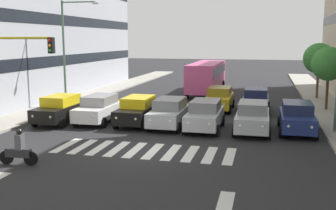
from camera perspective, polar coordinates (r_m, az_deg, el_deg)
The scene contains 19 objects.
ground_plane at distance 19.50m, azimuth -3.38°, elevation -6.39°, with size 180.00×180.00×0.00m, color #262628.
crosswalk_markings at distance 19.50m, azimuth -3.38°, elevation -6.38°, with size 8.55×2.80×0.01m.
lane_arrow_0 at distance 13.56m, azimuth 8.02°, elevation -13.60°, with size 0.50×2.20×0.01m, color silver.
car_0 at distance 24.09m, azimuth 17.65°, elevation -1.63°, with size 2.02×4.44×1.72m.
car_1 at distance 23.52m, azimuth 11.79°, elevation -1.65°, with size 2.02×4.44×1.72m.
car_2 at distance 23.76m, azimuth 5.20°, elevation -1.38°, with size 2.02×4.44×1.72m.
car_3 at distance 24.41m, azimuth 0.19°, elevation -1.06°, with size 2.02×4.44×1.72m.
car_4 at distance 25.21m, azimuth -4.27°, elevation -0.75°, with size 2.02×4.44×1.72m.
car_5 at distance 26.14m, azimuth -9.65°, elevation -0.50°, with size 2.02×4.44×1.72m.
car_6 at distance 26.59m, azimuth -14.90°, elevation -0.52°, with size 2.02×4.44×1.72m.
car_row2_0 at distance 30.51m, azimuth 7.24°, elevation 0.94°, with size 2.02×4.44×1.72m.
car_row2_1 at distance 30.07m, azimuth 12.21°, elevation 0.68°, with size 2.02×4.44×1.72m.
bus_behind_traffic at distance 39.73m, azimuth 5.48°, elevation 4.30°, with size 2.78×10.50×3.00m.
motorcycle_with_rider at distance 18.25m, azimuth -20.20°, elevation -5.95°, with size 1.70×0.38×1.57m.
traffic_light_gantry at distance 21.76m, azimuth -22.29°, elevation 4.43°, with size 4.15×0.36×5.50m.
street_lamp_left at distance 23.97m, azimuth 21.81°, elevation 7.68°, with size 3.24×0.28×7.73m.
street_lamp_right at distance 31.67m, azimuth -13.71°, elevation 8.45°, with size 3.03×0.28×7.94m.
street_tree_2 at distance 31.70m, azimuth 21.62°, elevation 5.37°, with size 2.47×2.47×4.57m.
street_tree_3 at distance 37.59m, azimuth 20.41°, elevation 6.13°, with size 2.65×2.65×4.78m.
Camera 1 is at (-5.49, 17.96, 5.25)m, focal length 43.44 mm.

